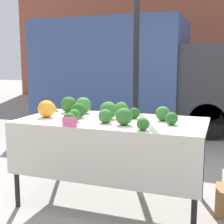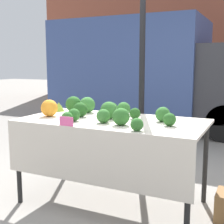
{
  "view_description": "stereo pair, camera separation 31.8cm",
  "coord_description": "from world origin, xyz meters",
  "views": [
    {
      "loc": [
        1.06,
        -2.96,
        1.47
      ],
      "look_at": [
        0.0,
        0.0,
        0.98
      ],
      "focal_mm": 50.0,
      "sensor_mm": 36.0,
      "label": 1
    },
    {
      "loc": [
        1.36,
        -2.84,
        1.47
      ],
      "look_at": [
        0.0,
        0.0,
        0.98
      ],
      "focal_mm": 50.0,
      "sensor_mm": 36.0,
      "label": 2
    }
  ],
  "objects": [
    {
      "name": "broccoli_head_11",
      "position": [
        0.2,
        -0.22,
        0.98
      ],
      "size": [
        0.16,
        0.16,
        0.16
      ],
      "color": "#2D6628",
      "rests_on": "market_table"
    },
    {
      "name": "parked_truck",
      "position": [
        -0.92,
        4.13,
        1.29
      ],
      "size": [
        4.81,
        2.16,
        2.43
      ],
      "color": "#384C84",
      "rests_on": "ground_plane"
    },
    {
      "name": "broccoli_head_1",
      "position": [
        0.5,
        0.12,
        0.97
      ],
      "size": [
        0.15,
        0.15,
        0.15
      ],
      "color": "#336B2D",
      "rests_on": "market_table"
    },
    {
      "name": "broccoli_head_2",
      "position": [
        -0.05,
        0.03,
        0.99
      ],
      "size": [
        0.18,
        0.18,
        0.18
      ],
      "color": "#336B2D",
      "rests_on": "market_table"
    },
    {
      "name": "orange_cauliflower",
      "position": [
        -0.71,
        -0.11,
        0.99
      ],
      "size": [
        0.18,
        0.18,
        0.18
      ],
      "color": "orange",
      "rests_on": "market_table"
    },
    {
      "name": "broccoli_head_8",
      "position": [
        -0.46,
        0.29,
        0.99
      ],
      "size": [
        0.18,
        0.18,
        0.18
      ],
      "color": "#387533",
      "rests_on": "market_table"
    },
    {
      "name": "tent_pole",
      "position": [
        0.04,
        0.76,
        1.28
      ],
      "size": [
        0.07,
        0.07,
        2.55
      ],
      "color": "black",
      "rests_on": "ground_plane"
    },
    {
      "name": "broccoli_head_6",
      "position": [
        0.42,
        -0.39,
        0.95
      ],
      "size": [
        0.11,
        0.11,
        0.11
      ],
      "color": "#2D6628",
      "rests_on": "market_table"
    },
    {
      "name": "broccoli_head_4",
      "position": [
        0.01,
        0.28,
        0.97
      ],
      "size": [
        0.15,
        0.15,
        0.15
      ],
      "color": "#336B2D",
      "rests_on": "market_table"
    },
    {
      "name": "broccoli_head_12",
      "position": [
        0.19,
        0.15,
        0.95
      ],
      "size": [
        0.11,
        0.11,
        0.11
      ],
      "color": "#23511E",
      "rests_on": "market_table"
    },
    {
      "name": "ground_plane",
      "position": [
        0.0,
        0.0,
        0.0
      ],
      "size": [
        40.0,
        40.0,
        0.0
      ],
      "primitive_type": "plane",
      "color": "gray"
    },
    {
      "name": "broccoli_head_5",
      "position": [
        -0.16,
        0.34,
        0.96
      ],
      "size": [
        0.13,
        0.13,
        0.13
      ],
      "color": "#23511E",
      "rests_on": "market_table"
    },
    {
      "name": "broccoli_head_3",
      "position": [
        0.0,
        -0.19,
        0.96
      ],
      "size": [
        0.14,
        0.14,
        0.14
      ],
      "color": "#336B2D",
      "rests_on": "market_table"
    },
    {
      "name": "broccoli_head_13",
      "position": [
        0.62,
        -0.06,
        0.96
      ],
      "size": [
        0.12,
        0.12,
        0.12
      ],
      "color": "#285B23",
      "rests_on": "market_table"
    },
    {
      "name": "price_sign",
      "position": [
        -0.24,
        -0.47,
        0.94
      ],
      "size": [
        0.15,
        0.01,
        0.09
      ],
      "color": "#F45B9E",
      "rests_on": "market_table"
    },
    {
      "name": "broccoli_head_9",
      "position": [
        -0.38,
        0.01,
        0.98
      ],
      "size": [
        0.16,
        0.16,
        0.16
      ],
      "color": "#23511E",
      "rests_on": "market_table"
    },
    {
      "name": "romanesco_head",
      "position": [
        -0.83,
        0.25,
        0.95
      ],
      "size": [
        0.14,
        0.14,
        0.11
      ],
      "color": "#93B238",
      "rests_on": "market_table"
    },
    {
      "name": "broccoli_head_10",
      "position": [
        -0.3,
        -0.38,
        0.95
      ],
      "size": [
        0.11,
        0.11,
        0.11
      ],
      "color": "#2D6628",
      "rests_on": "market_table"
    },
    {
      "name": "broccoli_head_0",
      "position": [
        -0.31,
        -0.23,
        0.96
      ],
      "size": [
        0.13,
        0.13,
        0.13
      ],
      "color": "#2D6628",
      "rests_on": "market_table"
    },
    {
      "name": "market_table",
      "position": [
        0.0,
        -0.07,
        0.79
      ],
      "size": [
        1.89,
        0.97,
        0.9
      ],
      "color": "beige",
      "rests_on": "ground_plane"
    },
    {
      "name": "broccoli_head_7",
      "position": [
        -0.63,
        0.26,
        0.99
      ],
      "size": [
        0.19,
        0.19,
        0.19
      ],
      "color": "#285B23",
      "rests_on": "market_table"
    }
  ]
}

